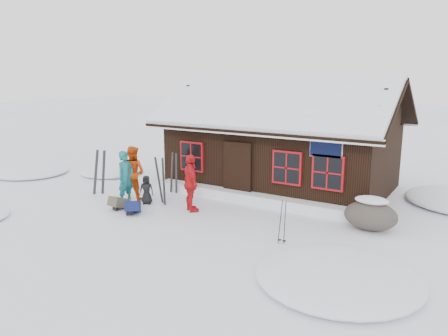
{
  "coord_description": "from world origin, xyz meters",
  "views": [
    {
      "loc": [
        8.5,
        -10.73,
        4.39
      ],
      "look_at": [
        0.92,
        1.5,
        1.3
      ],
      "focal_mm": 35.0,
      "sensor_mm": 36.0,
      "label": 1
    }
  ],
  "objects_px": {
    "boulder": "(371,215)",
    "backpack_olive": "(119,205)",
    "skier_orange_right": "(191,183)",
    "skier_crouched": "(146,190)",
    "ski_pair_left": "(100,173)",
    "skier_orange_left": "(133,172)",
    "skier_teal": "(126,178)",
    "ski_poles": "(282,223)",
    "backpack_blue": "(133,209)"
  },
  "relations": [
    {
      "from": "skier_orange_right",
      "to": "boulder",
      "type": "relative_size",
      "value": 1.25
    },
    {
      "from": "ski_poles",
      "to": "skier_crouched",
      "type": "bearing_deg",
      "value": 171.18
    },
    {
      "from": "skier_crouched",
      "to": "backpack_blue",
      "type": "relative_size",
      "value": 1.64
    },
    {
      "from": "backpack_olive",
      "to": "skier_orange_right",
      "type": "bearing_deg",
      "value": 30.32
    },
    {
      "from": "skier_crouched",
      "to": "skier_orange_right",
      "type": "bearing_deg",
      "value": -23.18
    },
    {
      "from": "skier_orange_left",
      "to": "ski_pair_left",
      "type": "height_order",
      "value": "skier_orange_left"
    },
    {
      "from": "boulder",
      "to": "backpack_blue",
      "type": "bearing_deg",
      "value": -159.52
    },
    {
      "from": "backpack_blue",
      "to": "skier_orange_left",
      "type": "bearing_deg",
      "value": 95.34
    },
    {
      "from": "skier_teal",
      "to": "skier_orange_right",
      "type": "distance_m",
      "value": 2.42
    },
    {
      "from": "skier_teal",
      "to": "boulder",
      "type": "relative_size",
      "value": 1.24
    },
    {
      "from": "skier_orange_left",
      "to": "skier_crouched",
      "type": "distance_m",
      "value": 1.01
    },
    {
      "from": "boulder",
      "to": "skier_teal",
      "type": "bearing_deg",
      "value": -166.45
    },
    {
      "from": "boulder",
      "to": "backpack_olive",
      "type": "height_order",
      "value": "boulder"
    },
    {
      "from": "boulder",
      "to": "backpack_olive",
      "type": "bearing_deg",
      "value": -162.27
    },
    {
      "from": "skier_crouched",
      "to": "ski_pair_left",
      "type": "distance_m",
      "value": 2.35
    },
    {
      "from": "ski_pair_left",
      "to": "backpack_olive",
      "type": "bearing_deg",
      "value": -58.38
    },
    {
      "from": "skier_orange_right",
      "to": "skier_crouched",
      "type": "height_order",
      "value": "skier_orange_right"
    },
    {
      "from": "skier_teal",
      "to": "ski_poles",
      "type": "relative_size",
      "value": 1.52
    },
    {
      "from": "skier_teal",
      "to": "skier_orange_right",
      "type": "bearing_deg",
      "value": -77.12
    },
    {
      "from": "skier_teal",
      "to": "backpack_blue",
      "type": "distance_m",
      "value": 1.39
    },
    {
      "from": "skier_crouched",
      "to": "backpack_olive",
      "type": "bearing_deg",
      "value": -138.53
    },
    {
      "from": "skier_teal",
      "to": "ski_poles",
      "type": "height_order",
      "value": "skier_teal"
    },
    {
      "from": "ski_poles",
      "to": "boulder",
      "type": "bearing_deg",
      "value": 53.39
    },
    {
      "from": "boulder",
      "to": "backpack_blue",
      "type": "relative_size",
      "value": 2.47
    },
    {
      "from": "skier_teal",
      "to": "backpack_olive",
      "type": "height_order",
      "value": "skier_teal"
    },
    {
      "from": "skier_crouched",
      "to": "backpack_blue",
      "type": "height_order",
      "value": "skier_crouched"
    },
    {
      "from": "skier_teal",
      "to": "ski_pair_left",
      "type": "bearing_deg",
      "value": 75.54
    },
    {
      "from": "skier_teal",
      "to": "boulder",
      "type": "xyz_separation_m",
      "value": [
        7.76,
        1.87,
        -0.49
      ]
    },
    {
      "from": "ski_pair_left",
      "to": "ski_poles",
      "type": "distance_m",
      "value": 7.87
    },
    {
      "from": "skier_orange_right",
      "to": "backpack_olive",
      "type": "bearing_deg",
      "value": 63.52
    },
    {
      "from": "skier_orange_right",
      "to": "ski_pair_left",
      "type": "height_order",
      "value": "skier_orange_right"
    },
    {
      "from": "ski_poles",
      "to": "backpack_olive",
      "type": "distance_m",
      "value": 5.88
    },
    {
      "from": "skier_orange_right",
      "to": "backpack_blue",
      "type": "xyz_separation_m",
      "value": [
        -1.43,
        -1.21,
        -0.78
      ]
    },
    {
      "from": "backpack_blue",
      "to": "backpack_olive",
      "type": "bearing_deg",
      "value": 133.44
    },
    {
      "from": "skier_teal",
      "to": "backpack_olive",
      "type": "bearing_deg",
      "value": -161.98
    },
    {
      "from": "skier_orange_right",
      "to": "boulder",
      "type": "distance_m",
      "value": 5.58
    },
    {
      "from": "skier_orange_left",
      "to": "skier_crouched",
      "type": "xyz_separation_m",
      "value": [
        0.86,
        -0.27,
        -0.46
      ]
    },
    {
      "from": "boulder",
      "to": "ski_poles",
      "type": "height_order",
      "value": "ski_poles"
    },
    {
      "from": "ski_poles",
      "to": "backpack_olive",
      "type": "bearing_deg",
      "value": -178.93
    },
    {
      "from": "skier_crouched",
      "to": "boulder",
      "type": "relative_size",
      "value": 0.66
    },
    {
      "from": "backpack_olive",
      "to": "ski_poles",
      "type": "bearing_deg",
      "value": 4.93
    },
    {
      "from": "ski_pair_left",
      "to": "ski_poles",
      "type": "relative_size",
      "value": 1.41
    },
    {
      "from": "skier_crouched",
      "to": "boulder",
      "type": "bearing_deg",
      "value": -15.68
    },
    {
      "from": "skier_crouched",
      "to": "ski_pair_left",
      "type": "bearing_deg",
      "value": 151.42
    },
    {
      "from": "ski_pair_left",
      "to": "backpack_blue",
      "type": "xyz_separation_m",
      "value": [
        2.71,
        -1.15,
        -0.65
      ]
    },
    {
      "from": "skier_orange_right",
      "to": "skier_orange_left",
      "type": "bearing_deg",
      "value": 34.05
    },
    {
      "from": "skier_orange_left",
      "to": "backpack_blue",
      "type": "relative_size",
      "value": 3.14
    },
    {
      "from": "backpack_blue",
      "to": "boulder",
      "type": "bearing_deg",
      "value": -16.52
    },
    {
      "from": "skier_orange_left",
      "to": "skier_orange_right",
      "type": "relative_size",
      "value": 1.02
    },
    {
      "from": "skier_orange_right",
      "to": "ski_pair_left",
      "type": "xyz_separation_m",
      "value": [
        -4.14,
        -0.07,
        -0.13
      ]
    }
  ]
}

